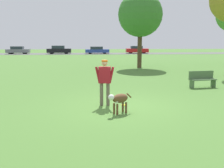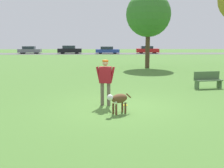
{
  "view_description": "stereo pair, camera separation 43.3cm",
  "coord_description": "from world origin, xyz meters",
  "px_view_note": "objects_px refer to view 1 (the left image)",
  "views": [
    {
      "loc": [
        -1.03,
        -9.29,
        2.41
      ],
      "look_at": [
        -0.28,
        -0.35,
        0.9
      ],
      "focal_mm": 42.0,
      "sensor_mm": 36.0,
      "label": 1
    },
    {
      "loc": [
        -0.59,
        -9.31,
        2.41
      ],
      "look_at": [
        -0.28,
        -0.35,
        0.9
      ],
      "focal_mm": 42.0,
      "sensor_mm": 36.0,
      "label": 2
    }
  ],
  "objects_px": {
    "dog": "(119,99)",
    "parked_car_red": "(137,50)",
    "person": "(105,79)",
    "parked_car_black": "(59,50)",
    "parked_car_blue": "(97,50)",
    "tree_mid_center": "(140,15)",
    "park_bench": "(202,79)",
    "parked_car_grey": "(18,50)",
    "frisbee": "(124,105)"
  },
  "relations": [
    {
      "from": "dog",
      "to": "park_bench",
      "type": "distance_m",
      "value": 6.55
    },
    {
      "from": "frisbee",
      "to": "parked_car_red",
      "type": "height_order",
      "value": "parked_car_red"
    },
    {
      "from": "person",
      "to": "parked_car_black",
      "type": "relative_size",
      "value": 0.41
    },
    {
      "from": "parked_car_grey",
      "to": "park_bench",
      "type": "relative_size",
      "value": 2.73
    },
    {
      "from": "parked_car_red",
      "to": "park_bench",
      "type": "distance_m",
      "value": 34.43
    },
    {
      "from": "tree_mid_center",
      "to": "parked_car_black",
      "type": "distance_m",
      "value": 26.3
    },
    {
      "from": "tree_mid_center",
      "to": "park_bench",
      "type": "xyz_separation_m",
      "value": [
        1.4,
        -9.86,
        -4.07
      ]
    },
    {
      "from": "frisbee",
      "to": "park_bench",
      "type": "distance_m",
      "value": 5.61
    },
    {
      "from": "parked_car_grey",
      "to": "parked_car_blue",
      "type": "height_order",
      "value": "parked_car_grey"
    },
    {
      "from": "parked_car_black",
      "to": "park_bench",
      "type": "relative_size",
      "value": 2.88
    },
    {
      "from": "parked_car_black",
      "to": "parked_car_blue",
      "type": "relative_size",
      "value": 1.0
    },
    {
      "from": "frisbee",
      "to": "parked_car_grey",
      "type": "xyz_separation_m",
      "value": [
        -13.78,
        37.71,
        0.64
      ]
    },
    {
      "from": "tree_mid_center",
      "to": "dog",
      "type": "bearing_deg",
      "value": -103.28
    },
    {
      "from": "dog",
      "to": "frisbee",
      "type": "relative_size",
      "value": 4.08
    },
    {
      "from": "person",
      "to": "tree_mid_center",
      "type": "xyz_separation_m",
      "value": [
        3.79,
        13.19,
        3.52
      ]
    },
    {
      "from": "person",
      "to": "tree_mid_center",
      "type": "height_order",
      "value": "tree_mid_center"
    },
    {
      "from": "tree_mid_center",
      "to": "parked_car_blue",
      "type": "height_order",
      "value": "tree_mid_center"
    },
    {
      "from": "dog",
      "to": "parked_car_blue",
      "type": "distance_m",
      "value": 38.09
    },
    {
      "from": "frisbee",
      "to": "tree_mid_center",
      "type": "relative_size",
      "value": 0.03
    },
    {
      "from": "frisbee",
      "to": "parked_car_red",
      "type": "xyz_separation_m",
      "value": [
        7.22,
        37.68,
        0.65
      ]
    },
    {
      "from": "tree_mid_center",
      "to": "parked_car_blue",
      "type": "xyz_separation_m",
      "value": [
        -3.07,
        23.75,
        -3.9
      ]
    },
    {
      "from": "parked_car_blue",
      "to": "dog",
      "type": "bearing_deg",
      "value": -90.13
    },
    {
      "from": "dog",
      "to": "parked_car_red",
      "type": "height_order",
      "value": "parked_car_red"
    },
    {
      "from": "frisbee",
      "to": "parked_car_grey",
      "type": "bearing_deg",
      "value": 110.07
    },
    {
      "from": "frisbee",
      "to": "parked_car_blue",
      "type": "relative_size",
      "value": 0.05
    },
    {
      "from": "parked_car_blue",
      "to": "parked_car_red",
      "type": "relative_size",
      "value": 1.03
    },
    {
      "from": "park_bench",
      "to": "person",
      "type": "bearing_deg",
      "value": -156.61
    },
    {
      "from": "tree_mid_center",
      "to": "parked_car_black",
      "type": "height_order",
      "value": "tree_mid_center"
    },
    {
      "from": "tree_mid_center",
      "to": "parked_car_red",
      "type": "height_order",
      "value": "tree_mid_center"
    },
    {
      "from": "parked_car_black",
      "to": "parked_car_blue",
      "type": "xyz_separation_m",
      "value": [
        6.66,
        -0.38,
        -0.07
      ]
    },
    {
      "from": "person",
      "to": "dog",
      "type": "bearing_deg",
      "value": -61.53
    },
    {
      "from": "parked_car_black",
      "to": "parked_car_red",
      "type": "distance_m",
      "value": 13.89
    },
    {
      "from": "parked_car_red",
      "to": "tree_mid_center",
      "type": "bearing_deg",
      "value": -97.47
    },
    {
      "from": "parked_car_blue",
      "to": "park_bench",
      "type": "relative_size",
      "value": 2.88
    },
    {
      "from": "parked_car_black",
      "to": "parked_car_blue",
      "type": "distance_m",
      "value": 6.68
    },
    {
      "from": "frisbee",
      "to": "parked_car_grey",
      "type": "relative_size",
      "value": 0.05
    },
    {
      "from": "frisbee",
      "to": "park_bench",
      "type": "relative_size",
      "value": 0.15
    },
    {
      "from": "parked_car_grey",
      "to": "parked_car_blue",
      "type": "distance_m",
      "value": 13.8
    },
    {
      "from": "parked_car_grey",
      "to": "parked_car_red",
      "type": "xyz_separation_m",
      "value": [
        21.0,
        -0.03,
        0.01
      ]
    },
    {
      "from": "person",
      "to": "dog",
      "type": "relative_size",
      "value": 1.95
    },
    {
      "from": "parked_car_grey",
      "to": "dog",
      "type": "bearing_deg",
      "value": -72.6
    },
    {
      "from": "tree_mid_center",
      "to": "parked_car_red",
      "type": "bearing_deg",
      "value": 80.37
    },
    {
      "from": "person",
      "to": "tree_mid_center",
      "type": "relative_size",
      "value": 0.26
    },
    {
      "from": "tree_mid_center",
      "to": "parked_car_grey",
      "type": "bearing_deg",
      "value": 124.53
    },
    {
      "from": "parked_car_grey",
      "to": "parked_car_red",
      "type": "height_order",
      "value": "parked_car_red"
    },
    {
      "from": "dog",
      "to": "park_bench",
      "type": "height_order",
      "value": "park_bench"
    },
    {
      "from": "tree_mid_center",
      "to": "parked_car_grey",
      "type": "distance_m",
      "value": 29.97
    },
    {
      "from": "tree_mid_center",
      "to": "person",
      "type": "bearing_deg",
      "value": -106.04
    },
    {
      "from": "parked_car_grey",
      "to": "tree_mid_center",
      "type": "bearing_deg",
      "value": -57.2
    },
    {
      "from": "frisbee",
      "to": "parked_car_grey",
      "type": "distance_m",
      "value": 40.15
    }
  ]
}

